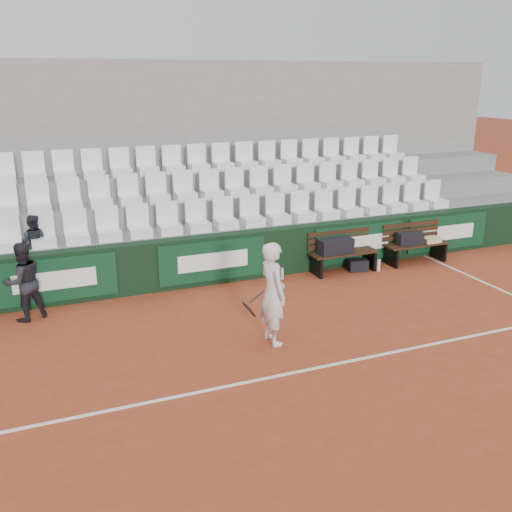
% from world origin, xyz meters
% --- Properties ---
extents(ground, '(80.00, 80.00, 0.00)m').
position_xyz_m(ground, '(0.00, 0.00, 0.00)').
color(ground, '#A44125').
rests_on(ground, ground).
extents(court_baseline, '(18.00, 0.06, 0.01)m').
position_xyz_m(court_baseline, '(0.00, 0.00, 0.00)').
color(court_baseline, white).
rests_on(court_baseline, ground).
extents(back_barrier, '(18.00, 0.34, 1.00)m').
position_xyz_m(back_barrier, '(0.07, 3.99, 0.50)').
color(back_barrier, black).
rests_on(back_barrier, ground).
extents(grandstand_tier_front, '(18.00, 0.95, 1.00)m').
position_xyz_m(grandstand_tier_front, '(0.00, 4.62, 0.50)').
color(grandstand_tier_front, gray).
rests_on(grandstand_tier_front, ground).
extents(grandstand_tier_mid, '(18.00, 0.95, 1.45)m').
position_xyz_m(grandstand_tier_mid, '(0.00, 5.58, 0.72)').
color(grandstand_tier_mid, gray).
rests_on(grandstand_tier_mid, ground).
extents(grandstand_tier_back, '(18.00, 0.95, 1.90)m').
position_xyz_m(grandstand_tier_back, '(0.00, 6.53, 0.95)').
color(grandstand_tier_back, gray).
rests_on(grandstand_tier_back, ground).
extents(grandstand_rear_wall, '(18.00, 0.30, 4.40)m').
position_xyz_m(grandstand_rear_wall, '(0.00, 7.15, 2.20)').
color(grandstand_rear_wall, gray).
rests_on(grandstand_rear_wall, ground).
extents(seat_row_front, '(11.90, 0.44, 0.63)m').
position_xyz_m(seat_row_front, '(0.00, 4.45, 1.31)').
color(seat_row_front, white).
rests_on(seat_row_front, grandstand_tier_front).
extents(seat_row_mid, '(11.90, 0.44, 0.63)m').
position_xyz_m(seat_row_mid, '(0.00, 5.40, 1.77)').
color(seat_row_mid, white).
rests_on(seat_row_mid, grandstand_tier_mid).
extents(seat_row_back, '(11.90, 0.44, 0.63)m').
position_xyz_m(seat_row_back, '(0.00, 6.35, 2.21)').
color(seat_row_back, white).
rests_on(seat_row_back, grandstand_tier_back).
extents(bench_left, '(1.50, 0.56, 0.45)m').
position_xyz_m(bench_left, '(2.65, 3.58, 0.23)').
color(bench_left, '#321C0F').
rests_on(bench_left, ground).
extents(bench_right, '(1.50, 0.56, 0.45)m').
position_xyz_m(bench_right, '(4.50, 3.54, 0.23)').
color(bench_right, '#351C10').
rests_on(bench_right, ground).
extents(sports_bag_left, '(0.74, 0.33, 0.32)m').
position_xyz_m(sports_bag_left, '(2.44, 3.56, 0.61)').
color(sports_bag_left, black).
rests_on(sports_bag_left, bench_left).
extents(sports_bag_right, '(0.60, 0.33, 0.27)m').
position_xyz_m(sports_bag_right, '(4.30, 3.52, 0.58)').
color(sports_bag_right, black).
rests_on(sports_bag_right, bench_right).
extents(towel, '(0.40, 0.29, 0.11)m').
position_xyz_m(towel, '(4.86, 3.50, 0.51)').
color(towel, '#C9BD82').
rests_on(towel, bench_right).
extents(sports_bag_ground, '(0.46, 0.34, 0.25)m').
position_xyz_m(sports_bag_ground, '(2.99, 3.51, 0.12)').
color(sports_bag_ground, black).
rests_on(sports_bag_ground, ground).
extents(water_bottle_near, '(0.07, 0.07, 0.24)m').
position_xyz_m(water_bottle_near, '(1.24, 3.65, 0.12)').
color(water_bottle_near, silver).
rests_on(water_bottle_near, ground).
extents(water_bottle_far, '(0.07, 0.07, 0.26)m').
position_xyz_m(water_bottle_far, '(3.39, 3.34, 0.13)').
color(water_bottle_far, silver).
rests_on(water_bottle_far, ground).
extents(tennis_player, '(0.71, 0.63, 1.65)m').
position_xyz_m(tennis_player, '(-0.11, 1.03, 0.83)').
color(tennis_player, silver).
rests_on(tennis_player, ground).
extents(ball_kid, '(0.83, 0.75, 1.39)m').
position_xyz_m(ball_kid, '(-3.72, 3.43, 0.69)').
color(ball_kid, black).
rests_on(ball_kid, ground).
extents(spectator_c, '(0.61, 0.54, 1.06)m').
position_xyz_m(spectator_c, '(-3.48, 4.50, 1.53)').
color(spectator_c, '#1C222B').
rests_on(spectator_c, grandstand_tier_front).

